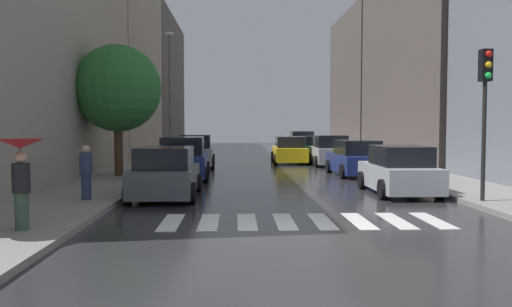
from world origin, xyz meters
The scene contains 21 objects.
ground_plane centered at (0.00, 24.00, -0.02)m, with size 28.00×72.00×0.04m, color #2A2A2D.
sidewalk_left centered at (-6.50, 24.00, 0.07)m, with size 3.00×72.00×0.15m, color gray.
sidewalk_right centered at (6.50, 24.00, 0.07)m, with size 3.00×72.00×0.15m, color gray.
crosswalk_stripes centered at (0.00, 1.71, 0.01)m, with size 6.75×2.20×0.01m.
building_left_mid centered at (-11.00, 28.06, 6.64)m, with size 6.00×14.02×13.27m, color #9E9384.
building_left_far centered at (-11.00, 45.07, 6.75)m, with size 6.00×19.02×13.51m, color #564C47.
building_right_far centered at (11.00, 35.87, 6.10)m, with size 6.00×13.11×12.20m, color #564C47.
parked_car_left_nearest centered at (-3.84, 5.90, 0.76)m, with size 2.10×4.06×1.63m.
parked_car_left_second centered at (-3.87, 11.86, 0.84)m, with size 2.28×4.71×1.81m.
parked_car_left_third centered at (-3.82, 18.31, 0.83)m, with size 2.14×4.36×1.79m.
parked_car_right_nearest centered at (3.85, 6.58, 0.76)m, with size 2.03×4.15×1.63m.
parked_car_right_second centered at (3.88, 12.96, 0.76)m, with size 2.24×4.24×1.63m.
parked_car_right_third centered at (3.75, 18.95, 0.81)m, with size 2.08×4.02×1.74m.
parked_car_right_fourth centered at (3.83, 25.45, 0.74)m, with size 2.05×4.55×1.56m.
parked_car_right_fifth centered at (3.71, 31.52, 0.84)m, with size 2.18×4.25×1.82m.
taxi_midroad centered at (1.65, 21.03, 0.77)m, with size 2.15×4.73×1.81m.
pedestrian_near_tree centered at (-5.97, 4.65, 0.97)m, with size 0.36×0.36×1.58m.
pedestrian_by_kerb centered at (-6.03, 0.23, 1.50)m, with size 0.95×0.95×1.88m.
street_tree_left centered at (-6.62, 11.81, 3.86)m, with size 3.70×3.70×5.57m.
traffic_light_right_corner centered at (5.45, 3.93, 3.29)m, with size 0.30×0.42×4.30m.
lamp_post_left centered at (-5.55, 20.89, 4.55)m, with size 0.60×0.28×7.71m.
Camera 1 is at (-1.61, -10.62, 2.31)m, focal length 36.60 mm.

